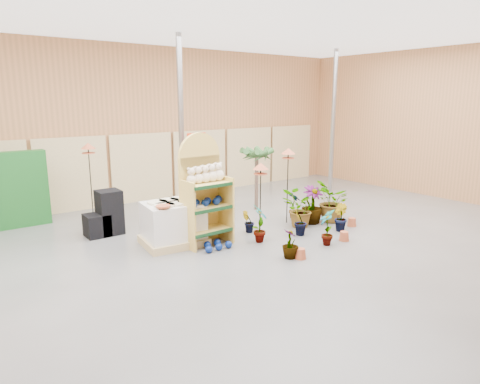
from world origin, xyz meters
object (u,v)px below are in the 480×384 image
(potted_plant_2, at_px, (299,209))
(bird_table_front, at_px, (261,168))
(display_shelf, at_px, (203,194))
(pallet_stack, at_px, (173,223))

(potted_plant_2, bearing_deg, bird_table_front, -179.56)
(bird_table_front, bearing_deg, display_shelf, 160.87)
(display_shelf, height_order, potted_plant_2, display_shelf)
(display_shelf, height_order, bird_table_front, display_shelf)
(bird_table_front, bearing_deg, potted_plant_2, 0.44)
(display_shelf, bearing_deg, bird_table_front, -21.24)
(pallet_stack, distance_m, potted_plant_2, 3.04)
(pallet_stack, relative_size, potted_plant_2, 1.55)
(display_shelf, relative_size, pallet_stack, 1.70)
(potted_plant_2, bearing_deg, display_shelf, 170.35)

